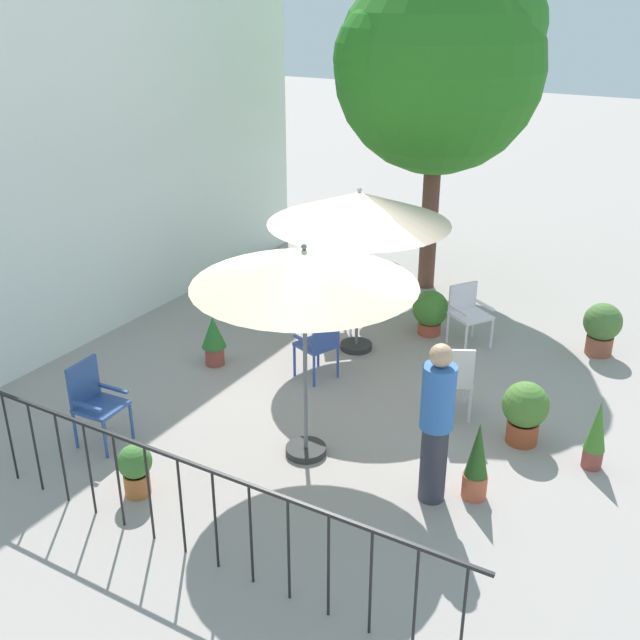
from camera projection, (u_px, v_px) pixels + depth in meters
name	position (u px, v px, depth m)	size (l,w,h in m)	color
ground_plane	(352.00, 396.00, 9.25)	(60.00, 60.00, 0.00)	#9E948E
villa_facade	(85.00, 151.00, 10.06)	(9.59, 0.30, 5.21)	white
terrace_railing	(180.00, 489.00, 6.43)	(0.03, 5.50, 1.01)	black
shade_tree	(438.00, 66.00, 11.28)	(3.32, 3.16, 5.09)	brown
patio_umbrella_0	(304.00, 269.00, 7.26)	(2.25, 2.25, 2.38)	#2D2D2D
patio_umbrella_1	(359.00, 209.00, 9.65)	(2.40, 2.40, 2.28)	#2D2D2D
cafe_table_0	(378.00, 283.00, 11.30)	(0.69, 0.69, 0.78)	white
patio_chair_0	(454.00, 376.00, 8.60)	(0.61, 0.59, 0.94)	silver
patio_chair_1	(94.00, 398.00, 8.12)	(0.49, 0.48, 0.96)	#2F4F90
patio_chair_2	(320.00, 341.00, 9.45)	(0.56, 0.55, 0.94)	#384FA0
patio_chair_3	(468.00, 310.00, 10.42)	(0.65, 0.65, 0.86)	white
patio_chair_4	(335.00, 299.00, 10.75)	(0.64, 0.65, 0.89)	white
potted_plant_0	(596.00, 434.00, 7.73)	(0.22, 0.22, 0.80)	brown
potted_plant_1	(135.00, 468.00, 7.35)	(0.34, 0.34, 0.55)	#AF632F
potted_plant_2	(525.00, 410.00, 8.16)	(0.51, 0.51, 0.73)	#9D4729
potted_plant_3	(228.00, 297.00, 11.47)	(0.33, 0.33, 0.56)	#BC5F30
potted_plant_4	(602.00, 326.00, 10.16)	(0.51, 0.51, 0.74)	brown
potted_plant_5	(214.00, 338.00, 9.88)	(0.32, 0.32, 0.69)	brown
potted_plant_6	(477.00, 462.00, 7.28)	(0.25, 0.25, 0.84)	#C15B3D
potted_plant_7	(277.00, 273.00, 12.19)	(0.37, 0.37, 0.70)	#B55732
potted_plant_8	(430.00, 311.00, 10.78)	(0.52, 0.52, 0.65)	#AA4935
standing_person	(436.00, 422.00, 7.06)	(0.40, 0.40, 1.68)	#33333D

